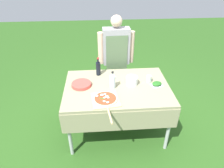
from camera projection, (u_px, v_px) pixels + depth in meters
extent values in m
plane|color=#2D5B1E|center=(116.00, 128.00, 3.01)|extent=(12.00, 12.00, 0.00)
cube|color=gray|center=(117.00, 88.00, 2.60)|extent=(1.36, 0.93, 0.04)
cube|color=gray|center=(121.00, 122.00, 2.30)|extent=(1.36, 0.01, 0.28)
cube|color=gray|center=(114.00, 79.00, 3.08)|extent=(1.36, 0.01, 0.28)
cube|color=gray|center=(66.00, 100.00, 2.65)|extent=(0.01, 0.93, 0.28)
cube|color=gray|center=(167.00, 95.00, 2.73)|extent=(0.01, 0.93, 0.28)
cylinder|color=#B7B7BC|center=(69.00, 134.00, 2.43)|extent=(0.04, 0.04, 0.73)
cylinder|color=#B7B7BC|center=(169.00, 128.00, 2.51)|extent=(0.04, 0.04, 0.73)
cylinder|color=#B7B7BC|center=(75.00, 95.00, 3.11)|extent=(0.04, 0.04, 0.73)
cylinder|color=#B7B7BC|center=(153.00, 92.00, 3.19)|extent=(0.04, 0.04, 0.73)
cylinder|color=#4C4C51|center=(120.00, 82.00, 3.41)|extent=(0.11, 0.11, 0.75)
cylinder|color=#4C4C51|center=(111.00, 82.00, 3.40)|extent=(0.11, 0.11, 0.75)
cube|color=#99999E|center=(116.00, 46.00, 3.05)|extent=(0.41, 0.18, 0.56)
cube|color=#56704C|center=(117.00, 61.00, 3.09)|extent=(0.32, 0.02, 0.81)
cylinder|color=beige|center=(131.00, 47.00, 3.09)|extent=(0.09, 0.09, 0.50)
cylinder|color=beige|center=(101.00, 48.00, 3.04)|extent=(0.09, 0.09, 0.50)
sphere|color=beige|center=(116.00, 21.00, 2.84)|extent=(0.17, 0.17, 0.17)
cube|color=#D1B27F|center=(105.00, 99.00, 2.35)|extent=(0.36, 0.36, 0.01)
cylinder|color=#D1B27F|center=(110.00, 116.00, 2.11)|extent=(0.05, 0.25, 0.02)
cylinder|color=beige|center=(105.00, 99.00, 2.34)|extent=(0.29, 0.29, 0.01)
cylinder|color=#D14223|center=(105.00, 98.00, 2.34)|extent=(0.25, 0.25, 0.00)
ellipsoid|color=white|center=(108.00, 102.00, 2.26)|extent=(0.04, 0.04, 0.01)
ellipsoid|color=white|center=(105.00, 98.00, 2.33)|extent=(0.03, 0.03, 0.01)
ellipsoid|color=white|center=(102.00, 95.00, 2.37)|extent=(0.05, 0.05, 0.02)
ellipsoid|color=white|center=(107.00, 96.00, 2.35)|extent=(0.06, 0.06, 0.02)
ellipsoid|color=white|center=(97.00, 96.00, 2.36)|extent=(0.05, 0.05, 0.02)
ellipsoid|color=white|center=(108.00, 98.00, 2.33)|extent=(0.04, 0.04, 0.01)
ellipsoid|color=white|center=(105.00, 94.00, 2.39)|extent=(0.04, 0.04, 0.01)
ellipsoid|color=white|center=(104.00, 101.00, 2.27)|extent=(0.04, 0.03, 0.01)
ellipsoid|color=#286B23|center=(109.00, 96.00, 2.37)|extent=(0.03, 0.03, 0.00)
ellipsoid|color=#286B23|center=(104.00, 99.00, 2.32)|extent=(0.03, 0.03, 0.00)
ellipsoid|color=#286B23|center=(102.00, 99.00, 2.32)|extent=(0.04, 0.03, 0.00)
ellipsoid|color=#286B23|center=(100.00, 97.00, 2.34)|extent=(0.02, 0.03, 0.00)
ellipsoid|color=#286B23|center=(100.00, 99.00, 2.32)|extent=(0.03, 0.03, 0.00)
cylinder|color=black|center=(98.00, 69.00, 2.79)|extent=(0.06, 0.06, 0.19)
cylinder|color=black|center=(98.00, 61.00, 2.73)|extent=(0.03, 0.03, 0.05)
cylinder|color=#B22823|center=(98.00, 58.00, 2.71)|extent=(0.03, 0.03, 0.02)
cylinder|color=silver|center=(113.00, 82.00, 2.52)|extent=(0.07, 0.07, 0.18)
cone|color=silver|center=(113.00, 74.00, 2.46)|extent=(0.07, 0.07, 0.04)
cylinder|color=#232326|center=(113.00, 72.00, 2.44)|extent=(0.03, 0.03, 0.02)
cube|color=silver|center=(157.00, 85.00, 2.61)|extent=(0.18, 0.16, 0.01)
ellipsoid|color=#286B23|center=(157.00, 84.00, 2.60)|extent=(0.15, 0.14, 0.04)
cylinder|color=silver|center=(132.00, 81.00, 2.60)|extent=(0.15, 0.15, 0.11)
cylinder|color=#DB4C42|center=(82.00, 85.00, 2.61)|extent=(0.26, 0.26, 0.00)
cylinder|color=#DB4C42|center=(82.00, 85.00, 2.60)|extent=(0.26, 0.26, 0.00)
cylinder|color=#DB4C42|center=(81.00, 85.00, 2.60)|extent=(0.26, 0.26, 0.00)
cylinder|color=#DB4C42|center=(81.00, 85.00, 2.60)|extent=(0.26, 0.26, 0.00)
cylinder|color=#DB4C42|center=(81.00, 84.00, 2.59)|extent=(0.26, 0.26, 0.00)
cylinder|color=#DB4C42|center=(81.00, 84.00, 2.59)|extent=(0.26, 0.26, 0.00)
cylinder|color=#DB4C42|center=(81.00, 84.00, 2.59)|extent=(0.25, 0.25, 0.00)
cylinder|color=#DB4C42|center=(81.00, 83.00, 2.59)|extent=(0.25, 0.25, 0.00)
cylinder|color=silver|center=(149.00, 79.00, 2.67)|extent=(0.07, 0.07, 0.08)
cylinder|color=#D14223|center=(149.00, 80.00, 2.68)|extent=(0.06, 0.06, 0.06)
cylinder|color=#B7B2A3|center=(149.00, 76.00, 2.65)|extent=(0.07, 0.07, 0.01)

